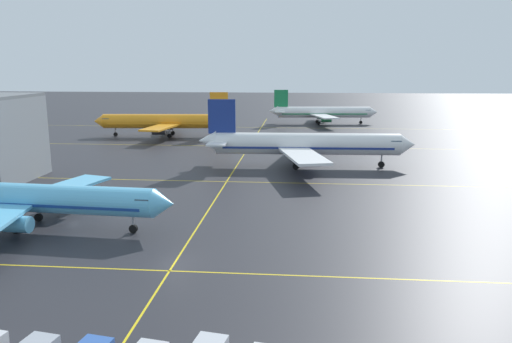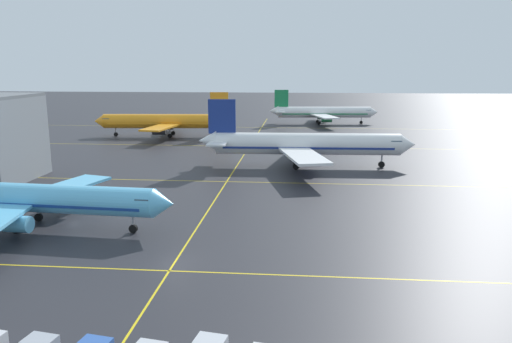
{
  "view_description": "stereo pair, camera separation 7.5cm",
  "coord_description": "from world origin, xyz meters",
  "px_view_note": "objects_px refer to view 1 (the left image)",
  "views": [
    {
      "loc": [
        11.67,
        -43.77,
        18.45
      ],
      "look_at": [
        5.94,
        20.75,
        4.58
      ],
      "focal_mm": 34.94,
      "sensor_mm": 36.0,
      "label": 1
    },
    {
      "loc": [
        11.75,
        -43.76,
        18.45
      ],
      "look_at": [
        5.94,
        20.75,
        4.58
      ],
      "focal_mm": 34.94,
      "sensor_mm": 36.0,
      "label": 2
    }
  ],
  "objects_px": {
    "airliner_second_row": "(304,144)",
    "airliner_far_left_stand": "(322,112)",
    "airliner_third_row": "(165,121)",
    "airliner_front_gate": "(35,198)"
  },
  "relations": [
    {
      "from": "airliner_third_row",
      "to": "airliner_far_left_stand",
      "type": "distance_m",
      "value": 53.39
    },
    {
      "from": "airliner_far_left_stand",
      "to": "airliner_front_gate",
      "type": "bearing_deg",
      "value": -109.02
    },
    {
      "from": "airliner_front_gate",
      "to": "airliner_second_row",
      "type": "distance_m",
      "value": 49.19
    },
    {
      "from": "airliner_front_gate",
      "to": "airliner_third_row",
      "type": "height_order",
      "value": "airliner_third_row"
    },
    {
      "from": "airliner_second_row",
      "to": "airliner_third_row",
      "type": "relative_size",
      "value": 1.07
    },
    {
      "from": "airliner_second_row",
      "to": "airliner_far_left_stand",
      "type": "bearing_deg",
      "value": 84.9
    },
    {
      "from": "airliner_front_gate",
      "to": "airliner_second_row",
      "type": "xyz_separation_m",
      "value": [
        30.96,
        38.22,
        0.74
      ]
    },
    {
      "from": "airliner_third_row",
      "to": "airliner_far_left_stand",
      "type": "xyz_separation_m",
      "value": [
        42.35,
        32.52,
        -0.27
      ]
    },
    {
      "from": "airliner_third_row",
      "to": "airliner_far_left_stand",
      "type": "relative_size",
      "value": 1.07
    },
    {
      "from": "airliner_third_row",
      "to": "airliner_front_gate",
      "type": "bearing_deg",
      "value": -86.06
    }
  ]
}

